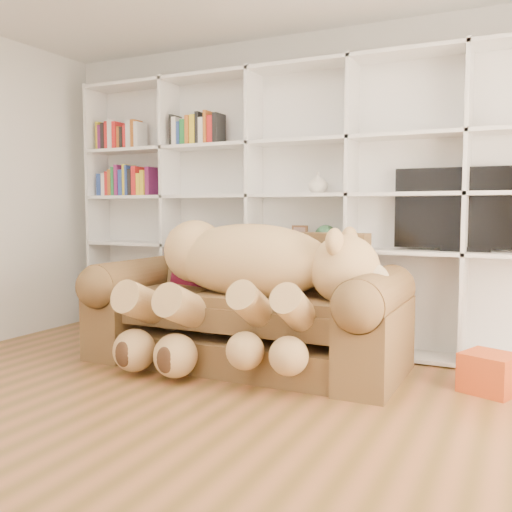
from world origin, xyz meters
The scene contains 14 objects.
floor centered at (0.00, 0.00, 0.00)m, with size 5.00×5.00×0.00m, color brown.
wall_back centered at (0.00, 2.50, 1.35)m, with size 5.00×0.02×2.70m, color white.
bookshelf centered at (-0.24, 2.36, 1.31)m, with size 4.43×0.35×2.40m.
sofa centered at (-0.18, 1.64, 0.38)m, with size 2.38×1.03×1.00m.
teddy_bear centered at (-0.09, 1.44, 0.70)m, with size 1.85×1.00×1.07m.
throw_pillow centered at (-0.74, 1.81, 0.72)m, with size 0.42×0.14×0.42m, color maroon.
gift_box centered at (1.56, 1.69, 0.13)m, with size 0.32×0.30×0.26m, color #C5481A.
tv centered at (1.33, 2.35, 1.18)m, with size 1.07×0.18×0.63m.
picture_frame centered at (-0.01, 2.30, 0.96)m, with size 0.14×0.03×0.17m, color brown.
green_vase centered at (0.22, 2.30, 0.96)m, with size 0.19×0.19×0.19m, color #305E3C.
figurine_tall centered at (-0.94, 2.30, 0.95)m, with size 0.09×0.09×0.18m, color beige.
figurine_short centered at (-0.84, 2.30, 0.93)m, with size 0.08×0.08×0.13m, color beige.
snow_globe centered at (-0.66, 2.30, 0.93)m, with size 0.12×0.12×0.12m, color white.
shelf_vase centered at (0.15, 2.30, 1.40)m, with size 0.17×0.17×0.17m, color silver.
Camera 1 is at (1.76, -2.22, 1.18)m, focal length 40.00 mm.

